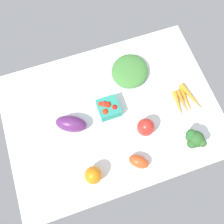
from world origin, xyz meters
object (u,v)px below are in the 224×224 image
Objects in this scene: leafy_greens_clump at (130,71)px; broccoli_head at (194,139)px; bell_pepper_orange at (93,175)px; berry_basket at (108,108)px; eggplant at (71,124)px; carrot_bunch at (186,100)px; bell_pepper_red at (146,127)px; roma_tomato at (139,162)px.

broccoli_head is (-14.22, 43.70, 4.93)cm from leafy_greens_clump.
bell_pepper_orange reaches higher than berry_basket.
leafy_greens_clump is at bearing -136.79° from berry_basket.
bell_pepper_orange is at bearing 0.20° from broccoli_head.
eggplant reaches higher than carrot_bunch.
leafy_greens_clump reaches higher than carrot_bunch.
eggplant is 57.39cm from carrot_bunch.
broccoli_head reaches higher than bell_pepper_red.
leafy_greens_clump is at bearing -127.03° from bell_pepper_orange.
roma_tomato reaches higher than carrot_bunch.
bell_pepper_red is (17.91, -12.62, -2.67)cm from broccoli_head.
berry_basket is at bearing -39.41° from roma_tomato.
bell_pepper_red reaches higher than roma_tomato.
roma_tomato is 0.55× the size of carrot_bunch.
bell_pepper_orange reaches higher than carrot_bunch.
broccoli_head is at bearing 108.03° from leafy_greens_clump.
berry_basket reaches higher than carrot_bunch.
berry_basket is (13.17, -15.25, -1.70)cm from bell_pepper_red.
bell_pepper_red reaches higher than berry_basket.
leafy_greens_clump is 23.13cm from berry_basket.
leafy_greens_clump is 2.03× the size of bell_pepper_red.
roma_tomato is at bearing 74.91° from leafy_greens_clump.
eggplant is 1.30× the size of broccoli_head.
bell_pepper_red is (-29.41, -12.79, 0.30)cm from bell_pepper_orange.
bell_pepper_orange is at bearing 124.07° from eggplant.
bell_pepper_red is (-8.33, -13.48, 2.16)cm from roma_tomato.
roma_tomato is 21.17cm from bell_pepper_orange.
bell_pepper_red is 20.22cm from berry_basket.
roma_tomato is at bearing 1.87° from broccoli_head.
bell_pepper_orange is 0.94× the size of bell_pepper_red.
bell_pepper_orange is 0.54× the size of carrot_bunch.
leafy_greens_clump is at bearing -48.48° from carrot_bunch.
eggplant is 0.86× the size of carrot_bunch.
bell_pepper_orange is at bearing 39.15° from roma_tomato.
leafy_greens_clump is 1.15× the size of carrot_bunch.
bell_pepper_orange is 57.87cm from carrot_bunch.
leafy_greens_clump is at bearing -96.76° from bell_pepper_red.
bell_pepper_red is at bearing 130.82° from berry_basket.
leafy_greens_clump is 46.15cm from roma_tomato.
bell_pepper_orange is at bearing 23.50° from bell_pepper_red.
bell_pepper_orange is 0.81× the size of broccoli_head.
leafy_greens_clump is 31.38cm from bell_pepper_red.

